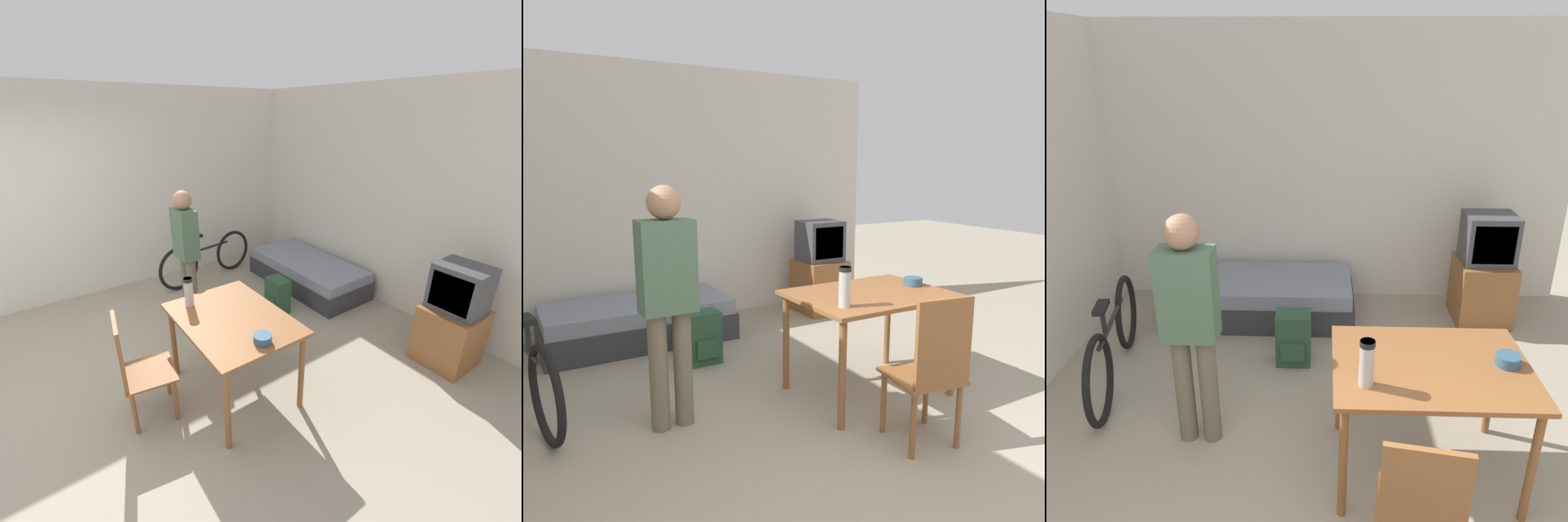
{
  "view_description": "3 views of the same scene",
  "coord_description": "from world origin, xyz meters",
  "views": [
    {
      "loc": [
        2.93,
        0.15,
        2.35
      ],
      "look_at": [
        0.05,
        2.17,
        0.85
      ],
      "focal_mm": 24.0,
      "sensor_mm": 36.0,
      "label": 1
    },
    {
      "loc": [
        -1.6,
        -1.4,
        1.69
      ],
      "look_at": [
        0.34,
        1.96,
        0.95
      ],
      "focal_mm": 35.0,
      "sensor_mm": 36.0,
      "label": 2
    },
    {
      "loc": [
        0.12,
        -1.07,
        2.4
      ],
      "look_at": [
        0.01,
        2.1,
        1.1
      ],
      "focal_mm": 35.0,
      "sensor_mm": 36.0,
      "label": 3
    }
  ],
  "objects": [
    {
      "name": "tv",
      "position": [
        1.63,
        3.37,
        0.48
      ],
      "size": [
        0.5,
        0.53,
        1.06
      ],
      "color": "brown",
      "rests_on": "ground_plane"
    },
    {
      "name": "thermos_flask",
      "position": [
        0.35,
        1.19,
        0.91
      ],
      "size": [
        0.08,
        0.08,
        0.27
      ],
      "color": "#B7B7BC",
      "rests_on": "dining_table"
    },
    {
      "name": "mate_bowl",
      "position": [
        1.17,
        1.4,
        0.8
      ],
      "size": [
        0.14,
        0.14,
        0.06
      ],
      "color": "#335670",
      "rests_on": "dining_table"
    },
    {
      "name": "person_standing",
      "position": [
        -0.69,
        1.63,
        0.9
      ],
      "size": [
        0.34,
        0.21,
        1.57
      ],
      "color": "#6B604C",
      "rests_on": "ground_plane"
    },
    {
      "name": "bicycle",
      "position": [
        -1.5,
        2.28,
        0.33
      ],
      "size": [
        0.34,
        1.63,
        0.74
      ],
      "color": "black",
      "rests_on": "ground_plane"
    },
    {
      "name": "wall_back",
      "position": [
        0.0,
        3.9,
        1.35
      ],
      "size": [
        5.05,
        0.06,
        2.7
      ],
      "color": "silver",
      "rests_on": "ground_plane"
    },
    {
      "name": "wooden_chair",
      "position": [
        0.56,
        0.6,
        0.52
      ],
      "size": [
        0.46,
        0.46,
        0.95
      ],
      "color": "brown",
      "rests_on": "ground_plane"
    },
    {
      "name": "daybed",
      "position": [
        -0.47,
        3.37,
        0.19
      ],
      "size": [
        1.76,
        0.85,
        0.4
      ],
      "color": "#333338",
      "rests_on": "ground_plane"
    },
    {
      "name": "backpack",
      "position": [
        -0.12,
        2.55,
        0.23
      ],
      "size": [
        0.28,
        0.24,
        0.45
      ],
      "color": "#284C33",
      "rests_on": "ground_plane"
    },
    {
      "name": "dining_table",
      "position": [
        0.74,
        1.4,
        0.67
      ],
      "size": [
        1.12,
        0.83,
        0.77
      ],
      "color": "brown",
      "rests_on": "ground_plane"
    }
  ]
}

